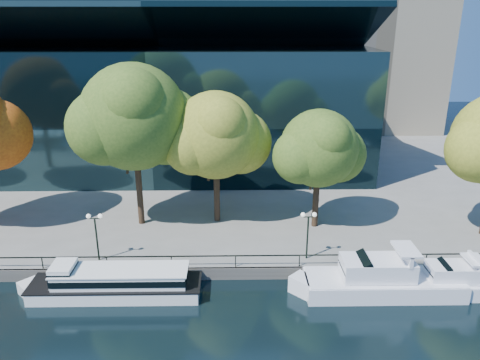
{
  "coord_description": "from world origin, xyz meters",
  "views": [
    {
      "loc": [
        4.8,
        -28.95,
        19.77
      ],
      "look_at": [
        5.43,
        8.0,
        6.51
      ],
      "focal_mm": 35.0,
      "sensor_mm": 36.0,
      "label": 1
    }
  ],
  "objects_px": {
    "tree_2": "(136,119)",
    "lamp_2": "(308,225)",
    "tree_3": "(218,137)",
    "cruiser_far": "(452,282)",
    "tour_boat": "(111,282)",
    "tree_4": "(320,150)",
    "cruiser_near": "(377,279)",
    "lamp_1": "(95,226)"
  },
  "relations": [
    {
      "from": "tree_2",
      "to": "lamp_2",
      "type": "bearing_deg",
      "value": -25.71
    },
    {
      "from": "tree_3",
      "to": "cruiser_far",
      "type": "bearing_deg",
      "value": -32.33
    },
    {
      "from": "tour_boat",
      "to": "cruiser_far",
      "type": "xyz_separation_m",
      "value": [
        25.24,
        -0.23,
        -0.13
      ]
    },
    {
      "from": "tree_4",
      "to": "lamp_2",
      "type": "distance_m",
      "value": 7.7
    },
    {
      "from": "tree_3",
      "to": "lamp_2",
      "type": "relative_size",
      "value": 3.07
    },
    {
      "from": "tree_4",
      "to": "lamp_2",
      "type": "xyz_separation_m",
      "value": [
        -1.82,
        -6.08,
        -4.37
      ]
    },
    {
      "from": "cruiser_far",
      "to": "lamp_2",
      "type": "distance_m",
      "value": 11.34
    },
    {
      "from": "tour_boat",
      "to": "lamp_2",
      "type": "distance_m",
      "value": 15.61
    },
    {
      "from": "tree_3",
      "to": "tree_4",
      "type": "relative_size",
      "value": 1.13
    },
    {
      "from": "cruiser_near",
      "to": "tree_2",
      "type": "bearing_deg",
      "value": 151.17
    },
    {
      "from": "cruiser_far",
      "to": "tree_3",
      "type": "bearing_deg",
      "value": 147.67
    },
    {
      "from": "cruiser_near",
      "to": "tree_3",
      "type": "bearing_deg",
      "value": 137.4
    },
    {
      "from": "cruiser_far",
      "to": "tree_2",
      "type": "distance_m",
      "value": 28.66
    },
    {
      "from": "tree_4",
      "to": "tree_3",
      "type": "bearing_deg",
      "value": 171.54
    },
    {
      "from": "cruiser_far",
      "to": "lamp_1",
      "type": "relative_size",
      "value": 2.34
    },
    {
      "from": "tree_3",
      "to": "tree_2",
      "type": "bearing_deg",
      "value": -175.93
    },
    {
      "from": "lamp_2",
      "to": "lamp_1",
      "type": "bearing_deg",
      "value": 180.0
    },
    {
      "from": "cruiser_far",
      "to": "tree_2",
      "type": "relative_size",
      "value": 0.63
    },
    {
      "from": "tour_boat",
      "to": "tree_2",
      "type": "distance_m",
      "value": 14.34
    },
    {
      "from": "cruiser_near",
      "to": "tree_4",
      "type": "relative_size",
      "value": 1.17
    },
    {
      "from": "cruiser_near",
      "to": "lamp_1",
      "type": "distance_m",
      "value": 21.9
    },
    {
      "from": "tour_boat",
      "to": "lamp_2",
      "type": "height_order",
      "value": "lamp_2"
    },
    {
      "from": "tour_boat",
      "to": "lamp_1",
      "type": "bearing_deg",
      "value": 117.37
    },
    {
      "from": "cruiser_far",
      "to": "tree_3",
      "type": "height_order",
      "value": "tree_3"
    },
    {
      "from": "cruiser_far",
      "to": "tour_boat",
      "type": "bearing_deg",
      "value": 179.49
    },
    {
      "from": "cruiser_near",
      "to": "cruiser_far",
      "type": "height_order",
      "value": "cruiser_near"
    },
    {
      "from": "tour_boat",
      "to": "tree_2",
      "type": "xyz_separation_m",
      "value": [
        0.57,
        10.39,
        9.87
      ]
    },
    {
      "from": "cruiser_far",
      "to": "lamp_1",
      "type": "height_order",
      "value": "lamp_1"
    },
    {
      "from": "tour_boat",
      "to": "cruiser_near",
      "type": "height_order",
      "value": "cruiser_near"
    },
    {
      "from": "tree_4",
      "to": "lamp_1",
      "type": "xyz_separation_m",
      "value": [
        -18.56,
        -6.08,
        -4.37
      ]
    },
    {
      "from": "tour_boat",
      "to": "tree_4",
      "type": "height_order",
      "value": "tree_4"
    },
    {
      "from": "tour_boat",
      "to": "tree_3",
      "type": "relative_size",
      "value": 1.11
    },
    {
      "from": "tree_2",
      "to": "tree_4",
      "type": "height_order",
      "value": "tree_2"
    },
    {
      "from": "tree_4",
      "to": "lamp_1",
      "type": "relative_size",
      "value": 2.72
    },
    {
      "from": "tour_boat",
      "to": "cruiser_far",
      "type": "distance_m",
      "value": 25.24
    },
    {
      "from": "cruiser_far",
      "to": "tree_4",
      "type": "xyz_separation_m",
      "value": [
        -8.47,
        9.77,
        7.37
      ]
    },
    {
      "from": "tour_boat",
      "to": "tree_4",
      "type": "relative_size",
      "value": 1.25
    },
    {
      "from": "tree_4",
      "to": "lamp_1",
      "type": "distance_m",
      "value": 20.01
    },
    {
      "from": "tree_2",
      "to": "lamp_2",
      "type": "xyz_separation_m",
      "value": [
        14.38,
        -6.92,
        -7.0
      ]
    },
    {
      "from": "cruiser_near",
      "to": "tree_3",
      "type": "height_order",
      "value": "tree_3"
    },
    {
      "from": "cruiser_far",
      "to": "lamp_2",
      "type": "xyz_separation_m",
      "value": [
        -10.29,
        3.69,
        3.0
      ]
    },
    {
      "from": "tree_2",
      "to": "cruiser_far",
      "type": "bearing_deg",
      "value": -23.28
    }
  ]
}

